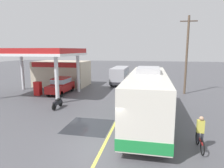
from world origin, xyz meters
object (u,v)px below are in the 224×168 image
at_px(cyclist_on_shoulder, 200,134).
at_px(pedestrian_near_pump, 78,82).
at_px(minibus_opposing_lane, 120,74).
at_px(motorcycle_parked_forecourt, 57,103).
at_px(car_at_pump, 61,85).
at_px(coach_bus_main, 147,97).

bearing_deg(cyclist_on_shoulder, pedestrian_near_pump, 131.28).
xyz_separation_m(minibus_opposing_lane, cyclist_on_shoulder, (7.02, -18.28, -0.69)).
bearing_deg(motorcycle_parked_forecourt, car_at_pump, 112.77).
xyz_separation_m(car_at_pump, minibus_opposing_lane, (5.60, 7.64, 0.46)).
xyz_separation_m(car_at_pump, pedestrian_near_pump, (1.17, 2.40, -0.08)).
height_order(coach_bus_main, motorcycle_parked_forecourt, coach_bus_main).
height_order(car_at_pump, minibus_opposing_lane, minibus_opposing_lane).
xyz_separation_m(cyclist_on_shoulder, pedestrian_near_pump, (-11.45, 13.05, 0.15)).
height_order(minibus_opposing_lane, motorcycle_parked_forecourt, minibus_opposing_lane).
relative_size(coach_bus_main, car_at_pump, 2.63).
relative_size(car_at_pump, motorcycle_parked_forecourt, 2.33).
height_order(coach_bus_main, cyclist_on_shoulder, coach_bus_main).
xyz_separation_m(car_at_pump, motorcycle_parked_forecourt, (2.31, -5.50, -0.57)).
distance_m(car_at_pump, motorcycle_parked_forecourt, 5.99).
relative_size(coach_bus_main, motorcycle_parked_forecourt, 6.13).
bearing_deg(minibus_opposing_lane, pedestrian_near_pump, -130.27).
relative_size(car_at_pump, cyclist_on_shoulder, 2.31).
xyz_separation_m(coach_bus_main, minibus_opposing_lane, (-4.29, 14.71, -0.25)).
height_order(coach_bus_main, car_at_pump, coach_bus_main).
relative_size(motorcycle_parked_forecourt, pedestrian_near_pump, 1.08).
distance_m(cyclist_on_shoulder, pedestrian_near_pump, 17.36).
relative_size(minibus_opposing_lane, motorcycle_parked_forecourt, 3.41).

